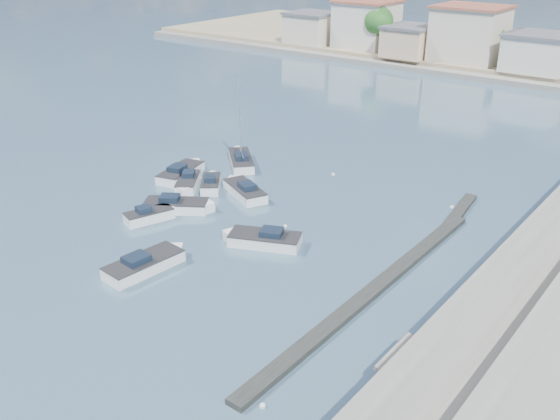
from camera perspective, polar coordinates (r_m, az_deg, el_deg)
name	(u,v)px	position (r m, az deg, el deg)	size (l,w,h in m)	color
ground	(461,147)	(66.92, 16.24, 5.56)	(400.00, 400.00, 0.00)	#304D60
breakwater	(393,272)	(41.22, 10.32, -5.59)	(2.00, 31.02, 0.35)	black
far_shore_quay	(552,87)	(95.48, 23.60, 10.23)	(160.00, 2.50, 0.80)	slate
motorboat_a	(148,263)	(42.02, -12.01, -4.80)	(2.54, 6.01, 1.48)	white
motorboat_b	(151,216)	(48.79, -11.67, -0.50)	(2.59, 4.15, 1.48)	white
motorboat_c	(244,190)	(52.47, -3.35, 1.80)	(5.46, 3.83, 1.48)	white
motorboat_d	(261,240)	(44.17, -1.74, -2.72)	(5.61, 3.95, 1.48)	white
motorboat_e	(182,172)	(57.06, -8.92, 3.44)	(3.29, 5.86, 1.48)	white
motorboat_f	(211,184)	(54.13, -6.34, 2.42)	(3.56, 3.85, 1.48)	white
motorboat_g	(188,184)	(54.36, -8.44, 2.39)	(3.79, 4.38, 1.48)	white
motorboat_h	(180,206)	(50.02, -9.15, 0.35)	(5.25, 4.39, 1.48)	white
sailboat	(241,160)	(59.50, -3.61, 4.61)	(5.47, 5.28, 9.00)	white
mooring_buoys	(367,248)	(44.12, 7.96, -3.47)	(17.70, 28.10, 0.33)	white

